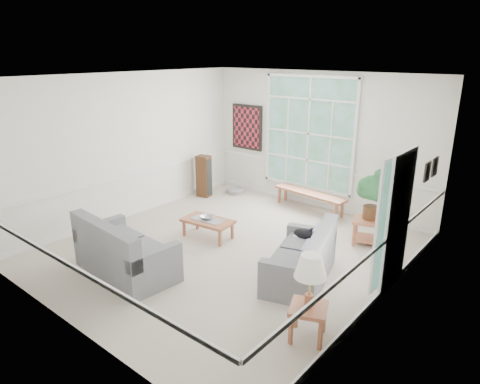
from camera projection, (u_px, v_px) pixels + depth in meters
The scene contains 24 objects.
floor at pixel (229, 249), 7.70m from camera, with size 5.50×6.00×0.01m, color #B6A99A.
ceiling at pixel (227, 77), 6.75m from camera, with size 5.50×6.00×0.02m, color white.
wall_back at pixel (317, 141), 9.42m from camera, with size 5.50×0.02×3.00m, color silver.
wall_front at pixel (61, 220), 5.03m from camera, with size 5.50×0.02×3.00m, color silver.
wall_left at pixel (128, 146), 8.89m from camera, with size 0.02×6.00×3.00m, color silver.
wall_right at pixel (387, 204), 5.56m from camera, with size 0.02×6.00×3.00m, color silver.
window_back at pixel (309, 133), 9.47m from camera, with size 2.30×0.08×2.40m, color white.
entry_door at pixel (397, 221), 6.17m from camera, with size 0.08×0.90×2.10m, color white.
door_sidelight at pixel (380, 228), 5.68m from camera, with size 0.08×0.26×1.90m, color white.
wall_art at pixel (247, 127), 10.53m from camera, with size 0.90×0.06×1.10m, color #5A1620.
wall_frame_near at pixel (427, 172), 6.85m from camera, with size 0.04×0.26×0.32m, color black.
wall_frame_far at pixel (434, 167), 7.15m from camera, with size 0.04×0.26×0.32m, color black.
loveseat_right at pixel (300, 254), 6.55m from camera, with size 0.82×1.58×0.85m, color slate.
loveseat_front at pixel (126, 246), 6.74m from camera, with size 1.74×0.90×0.94m, color slate.
coffee_table at pixel (208, 228), 8.12m from camera, with size 0.96×0.53×0.36m, color #985336.
pewter_bowl at pixel (207, 217), 8.09m from camera, with size 0.31×0.31×0.08m, color gray.
window_bench at pixel (309, 201), 9.52m from camera, with size 1.74×0.34×0.41m, color #985336.
end_table at pixel (366, 231), 7.85m from camera, with size 0.48×0.48×0.48m, color #985336.
houseplant at pixel (373, 194), 7.64m from camera, with size 0.56×0.56×0.96m, color #255A30, non-canonical shape.
side_table at pixel (308, 322), 5.24m from camera, with size 0.44×0.44×0.45m, color #985336.
table_lamp at pixel (310, 281), 5.09m from camera, with size 0.39×0.39×0.68m, color white, non-canonical shape.
pet_bed at pixel (235, 190), 10.70m from camera, with size 0.46×0.46×0.14m, color gray.
floor_speaker at pixel (204, 176), 10.34m from camera, with size 0.31×0.25×1.01m, color #432613.
cat at pixel (304, 234), 7.05m from camera, with size 0.35×0.25×0.17m, color black.
Camera 1 is at (4.60, -5.26, 3.39)m, focal length 32.00 mm.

